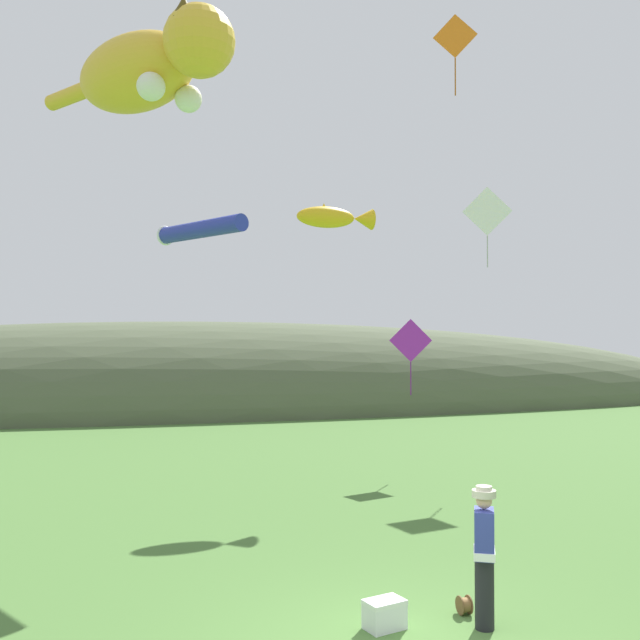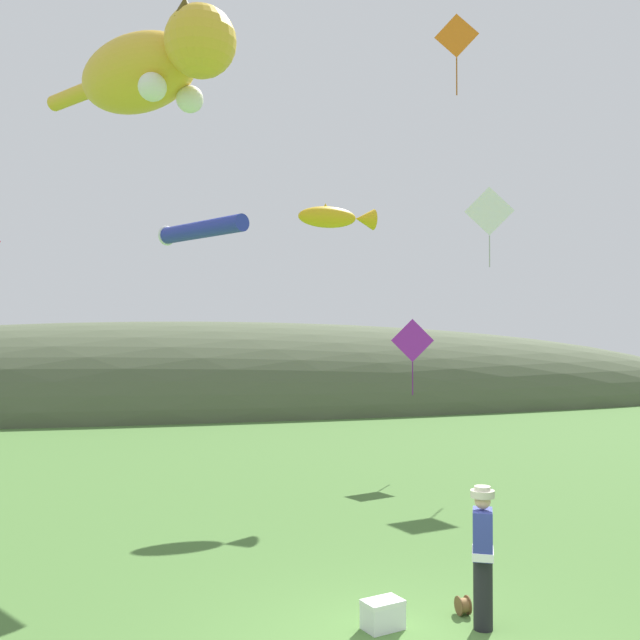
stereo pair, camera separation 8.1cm
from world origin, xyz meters
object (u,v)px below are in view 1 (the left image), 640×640
Objects in this scene: kite_spool at (464,605)px; kite_tube_streamer at (200,230)px; kite_diamond_white at (487,212)px; kite_diamond_violet at (411,341)px; picnic_cooler at (385,614)px; kite_diamond_orange at (455,37)px; kite_giant_cat at (149,69)px; kite_fish_windsock at (334,217)px; festival_attendant at (484,552)px.

kite_tube_streamer is (-2.86, 6.48, 5.77)m from kite_spool.
kite_diamond_violet is (-2.38, -0.12, -3.66)m from kite_diamond_white.
picnic_cooler is 0.29× the size of kite_diamond_orange.
kite_giant_cat is at bearing -175.45° from kite_diamond_white.
kite_giant_cat is (-3.89, 8.84, 9.95)m from kite_spool.
kite_giant_cat is at bearing -178.75° from kite_fish_windsock.
kite_diamond_white is at bearing 50.78° from kite_diamond_orange.
kite_diamond_white is 4.37m from kite_diamond_violet.
kite_diamond_white is (8.35, 3.11, 1.28)m from kite_tube_streamer.
kite_diamond_orange is at bearing 57.95° from picnic_cooler.
festival_attendant is at bearing -85.42° from kite_spool.
kite_spool is 11.14m from kite_fish_windsock.
kite_fish_windsock is at bearing 1.25° from kite_giant_cat.
festival_attendant is 7.20× the size of kite_spool.
kite_tube_streamer is (-2.90, 6.96, 4.94)m from festival_attendant.
kite_giant_cat is 2.89× the size of kite_diamond_violet.
kite_diamond_violet is (3.10, 9.47, 3.39)m from kite_spool.
kite_diamond_violet is at bearing 26.65° from kite_tube_streamer.
kite_diamond_orange is (5.99, 0.22, 4.84)m from kite_tube_streamer.
kite_tube_streamer is 1.29× the size of kite_diamond_orange.
kite_diamond_orange reaches higher than festival_attendant.
kite_diamond_orange is (-2.36, -2.89, 3.56)m from kite_diamond_white.
kite_giant_cat is 5.76m from kite_fish_windsock.
festival_attendant is at bearing -94.53° from kite_fish_windsock.
kite_diamond_violet is 7.74m from kite_diamond_orange.
kite_giant_cat reaches higher than festival_attendant.
festival_attendant is 10.73m from kite_diamond_violet.
picnic_cooler is at bearing -124.31° from kite_diamond_white.
kite_giant_cat is 9.84m from kite_diamond_white.
picnic_cooler is 13.72m from kite_diamond_white.
festival_attendant is 9.02m from kite_tube_streamer.
kite_fish_windsock is at bearing -167.17° from kite_diamond_violet.
festival_attendant is 0.96m from kite_spool.
kite_diamond_orange is (3.09, 7.18, 9.78)m from festival_attendant.
kite_giant_cat is at bearing -174.85° from kite_diamond_violet.
kite_giant_cat is 2.62× the size of kite_diamond_white.
kite_diamond_white is at bearing 55.69° from picnic_cooler.
kite_giant_cat is (-2.72, 9.01, 9.90)m from picnic_cooler.
kite_diamond_violet is 1.06× the size of kite_diamond_orange.
kite_tube_streamer is (1.02, -2.36, -4.18)m from kite_giant_cat.
kite_tube_streamer reaches higher than kite_spool.
picnic_cooler is 11.38m from kite_fish_windsock.
kite_fish_windsock is 4.48m from kite_tube_streamer.
festival_attendant is 12.52m from kite_diamond_orange.
kite_spool is at bearing -66.28° from kite_giant_cat.
kite_fish_windsock reaches higher than kite_tube_streamer.
kite_fish_windsock is 3.98m from kite_diamond_violet.
festival_attendant is 13.62m from kite_giant_cat.
festival_attendant is at bearing -67.38° from kite_tube_streamer.
picnic_cooler is 13.30m from kite_diamond_orange.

